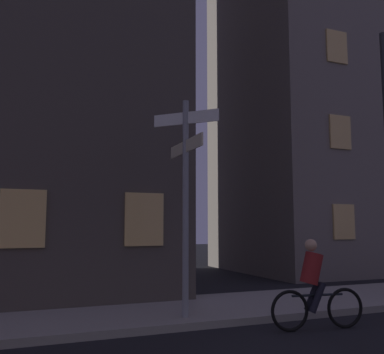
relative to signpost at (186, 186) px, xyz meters
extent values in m
cube|color=gray|center=(-1.26, 0.93, -2.55)|extent=(40.00, 2.86, 0.14)
cylinder|color=gray|center=(0.00, 0.00, -0.38)|extent=(0.12, 0.12, 4.19)
cube|color=white|center=(0.00, 0.00, 1.36)|extent=(1.01, 1.01, 0.24)
cube|color=beige|center=(0.00, 0.00, 0.79)|extent=(0.03, 1.67, 0.24)
torus|color=black|center=(2.60, -1.36, -2.26)|extent=(0.72, 0.16, 0.72)
torus|color=black|center=(1.51, -1.21, -2.26)|extent=(0.72, 0.16, 0.72)
cylinder|color=black|center=(2.05, -1.29, -2.01)|extent=(1.00, 0.19, 0.04)
cylinder|color=maroon|center=(1.95, -1.27, -1.53)|extent=(0.49, 0.38, 0.61)
sphere|color=tan|center=(1.95, -1.27, -1.12)|extent=(0.22, 0.22, 0.22)
cylinder|color=black|center=(2.01, -1.19, -2.04)|extent=(0.35, 0.17, 0.55)
cylinder|color=black|center=(1.99, -1.37, -2.04)|extent=(0.35, 0.17, 0.55)
cube|color=#F2C672|center=(-2.91, 1.73, -0.62)|extent=(0.90, 0.06, 1.20)
cube|color=#F2C672|center=(-0.34, 1.73, -0.62)|extent=(0.90, 0.06, 1.20)
cube|color=slate|center=(11.45, 7.44, 8.30)|extent=(12.17, 6.85, 21.82)
cube|color=#F2C672|center=(7.39, 3.98, -0.62)|extent=(0.90, 0.06, 1.20)
cube|color=#F2C672|center=(7.39, 3.98, 2.52)|extent=(0.90, 0.06, 1.20)
cube|color=#F2C672|center=(7.39, 3.98, 5.66)|extent=(0.90, 0.06, 1.20)
camera|label=1|loc=(-3.02, -7.76, -0.78)|focal=40.17mm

